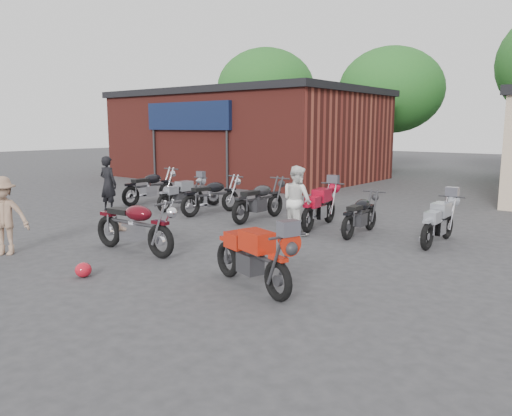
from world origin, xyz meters
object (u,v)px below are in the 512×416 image
Objects in this scene: row_bike_6 at (439,220)px; row_bike_4 at (320,205)px; vintage_motorcycle at (135,222)px; person_dark at (108,184)px; row_bike_0 at (150,185)px; row_bike_1 at (182,193)px; row_bike_3 at (260,198)px; helmet at (83,270)px; person_tan at (3,216)px; sportbike at (253,254)px; person_light at (297,200)px; row_bike_2 at (212,194)px; row_bike_5 at (361,212)px.

row_bike_4 is at bearing 89.39° from row_bike_6.
vintage_motorcycle is 5.43m from person_dark.
vintage_motorcycle reaches higher than row_bike_0.
row_bike_0 is at bearing 84.83° from row_bike_1.
row_bike_6 is (4.80, 0.23, -0.07)m from row_bike_3.
person_tan is at bearing -177.51° from helmet.
person_dark reaches higher than row_bike_6.
person_light reaches higher than sportbike.
vintage_motorcycle is 6.67m from row_bike_0.
sportbike reaches higher than row_bike_1.
vintage_motorcycle is 4.41m from row_bike_3.
row_bike_0 is 1.04× the size of row_bike_2.
row_bike_4 is at bearing 78.84° from row_bike_5.
row_bike_2 is (-0.00, 6.02, -0.20)m from person_tan.
helmet is 0.18× the size of person_tan.
row_bike_3 reaches higher than row_bike_6.
row_bike_2 is at bearing 91.78° from row_bike_6.
person_light is 4.87m from row_bike_1.
vintage_motorcycle is at bearing 86.54° from person_light.
helmet is 6.47m from row_bike_2.
row_bike_5 is at bearing 114.11° from sportbike.
sportbike is at bearing -28.39° from person_tan.
row_bike_5 reaches higher than helmet.
row_bike_0 is at bearing 94.76° from row_bike_2.
helmet is at bearing -148.13° from row_bike_2.
vintage_motorcycle reaches higher than row_bike_1.
row_bike_5 is (4.71, 0.15, -0.06)m from row_bike_2.
row_bike_2 is at bearing 156.49° from sportbike.
row_bike_1 is at bearing 83.77° from row_bike_4.
vintage_motorcycle is 1.37× the size of person_tan.
vintage_motorcycle is 5.25m from row_bike_5.
vintage_motorcycle is at bearing -167.35° from sportbike.
person_tan is 6.90m from row_bike_0.
row_bike_2 is at bearing 113.68° from helmet.
row_bike_2 is (-5.25, 4.59, 0.02)m from sportbike.
person_dark is (-5.37, 4.30, 0.71)m from helmet.
row_bike_6 is at bearing -90.41° from row_bike_0.
sportbike reaches higher than row_bike_5.
person_light is 0.82× the size of row_bike_4.
row_bike_0 is 1.16× the size of row_bike_5.
person_tan is 0.77× the size of row_bike_2.
row_bike_6 is at bearing 42.62° from vintage_motorcycle.
person_light reaches higher than helmet.
person_dark is 4.80m from row_bike_3.
person_dark is 5.22m from person_tan.
vintage_motorcycle is 5.39m from row_bike_1.
row_bike_5 is at bearing -91.53° from row_bike_0.
row_bike_2 is at bearing 85.23° from row_bike_4.
person_tan is at bearing -171.80° from row_bike_2.
row_bike_0 is 7.72m from row_bike_5.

